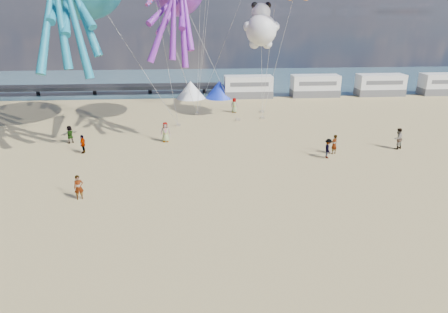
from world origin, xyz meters
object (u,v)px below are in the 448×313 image
sandbag_b (238,120)px  standing_person (79,187)px  beachgoer_2 (328,148)px  beachgoer_4 (70,134)px  tent_blue (220,89)px  sandbag_e (197,114)px  beachgoer_3 (83,144)px  motorhome_2 (380,85)px  motorhome_1 (315,86)px  motorhome_0 (248,87)px  beachgoer_0 (165,132)px  motorhome_3 (444,84)px  beachgoer_6 (234,105)px  beachgoer_5 (334,144)px  sandbag_d (262,111)px  tent_white (191,90)px  kite_panda (261,30)px  beachgoer_7 (398,139)px  sandbag_a (178,125)px  sandbag_c (262,118)px

sandbag_b → standing_person: bearing=-123.3°
beachgoer_2 → beachgoer_4: 22.93m
beachgoer_2 → tent_blue: bearing=24.8°
standing_person → sandbag_e: 23.16m
beachgoer_3 → beachgoer_4: (-1.90, 2.96, 0.02)m
motorhome_2 → standing_person: bearing=-137.5°
motorhome_2 → standing_person: size_ratio=4.07×
motorhome_1 → beachgoer_3: bearing=-140.1°
motorhome_0 → beachgoer_0: bearing=-117.7°
motorhome_0 → motorhome_3: (28.50, 0.00, 0.00)m
motorhome_0 → beachgoer_0: size_ratio=3.57×
motorhome_3 → beachgoer_6: size_ratio=3.79×
motorhome_1 → motorhome_3: same height
motorhome_0 → beachgoer_5: size_ratio=3.92×
motorhome_1 → sandbag_b: 17.72m
standing_person → sandbag_d: standing_person is taller
tent_blue → beachgoer_4: (-14.97, -19.27, -0.38)m
beachgoer_0 → sandbag_b: beachgoer_0 is taller
tent_white → kite_panda: size_ratio=0.74×
motorhome_3 → beachgoer_5: size_ratio=3.92×
beachgoer_7 → motorhome_1: bearing=-113.9°
motorhome_0 → beachgoer_4: size_ratio=4.04×
beachgoer_3 → sandbag_e: (9.79, 12.77, -0.69)m
beachgoer_4 → kite_panda: kite_panda is taller
sandbag_a → kite_panda: bearing=9.0°
standing_person → sandbag_e: size_ratio=3.24×
beachgoer_4 → kite_panda: bearing=153.2°
beachgoer_3 → sandbag_b: bearing=132.4°
standing_person → sandbag_b: standing_person is taller
beachgoer_2 → beachgoer_3: (-20.30, 2.77, -0.02)m
beachgoer_0 → sandbag_b: (7.46, 6.92, -0.82)m
sandbag_a → sandbag_c: 9.65m
motorhome_3 → beachgoer_2: motorhome_3 is taller
sandbag_d → sandbag_e: (-7.80, -0.62, 0.00)m
beachgoer_6 → kite_panda: (2.24, -4.25, 8.70)m
motorhome_0 → tent_white: bearing=180.0°
beachgoer_5 → kite_panda: size_ratio=0.31×
motorhome_0 → motorhome_2: 19.00m
motorhome_3 → sandbag_e: bearing=-165.2°
beachgoer_6 → beachgoer_3: bearing=65.4°
tent_white → beachgoer_5: 26.91m
beachgoer_6 → kite_panda: 9.93m
tent_white → tent_blue: same height
beachgoer_6 → motorhome_0: bearing=-86.1°
beachgoer_4 → beachgoer_6: 19.29m
tent_white → sandbag_a: bearing=-95.2°
motorhome_0 → sandbag_d: (0.51, -8.84, -1.39)m
sandbag_c → motorhome_1: bearing=51.4°
motorhome_1 → sandbag_c: size_ratio=13.20×
beachgoer_2 → beachgoer_5: beachgoer_5 is taller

